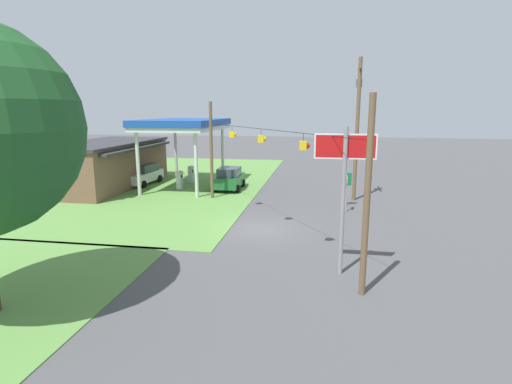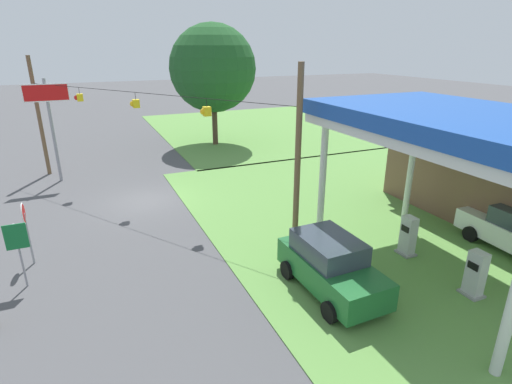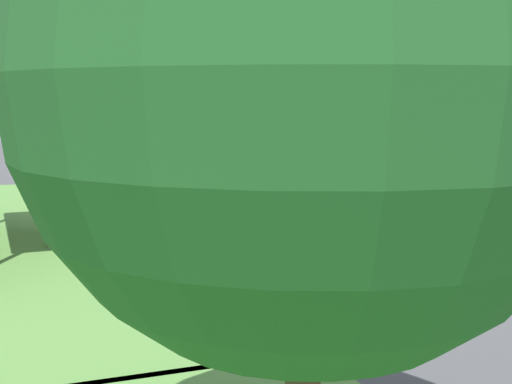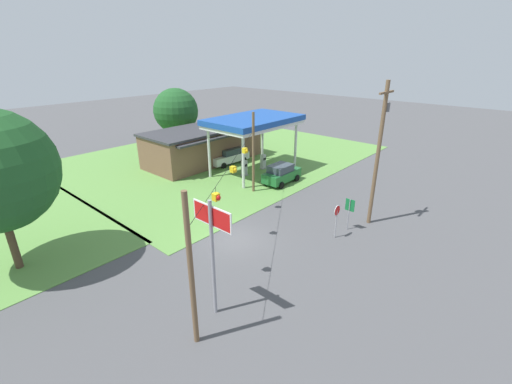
{
  "view_description": "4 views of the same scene",
  "coord_description": "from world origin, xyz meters",
  "px_view_note": "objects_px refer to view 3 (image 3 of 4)",
  "views": [
    {
      "loc": [
        -21.94,
        -3.35,
        6.83
      ],
      "look_at": [
        2.99,
        0.78,
        1.57
      ],
      "focal_mm": 28.0,
      "sensor_mm": 36.0,
      "label": 1
    },
    {
      "loc": [
        20.8,
        -2.6,
        7.94
      ],
      "look_at": [
        5.64,
        4.04,
        1.84
      ],
      "focal_mm": 28.0,
      "sensor_mm": 36.0,
      "label": 2
    },
    {
      "loc": [
        -18.62,
        11.11,
        5.99
      ],
      "look_at": [
        6.02,
        1.66,
        2.41
      ],
      "focal_mm": 50.0,
      "sensor_mm": 36.0,
      "label": 3
    },
    {
      "loc": [
        -14.66,
        -14.85,
        12.22
      ],
      "look_at": [
        4.71,
        2.19,
        1.58
      ],
      "focal_mm": 24.0,
      "sensor_mm": 36.0,
      "label": 4
    }
  ],
  "objects_px": {
    "gas_station_canopy": "(46,109)",
    "car_at_pumps_front": "(154,213)",
    "fuel_pump_far": "(48,216)",
    "tree_west_verge": "(306,78)",
    "utility_pole_main": "(393,99)",
    "stop_sign_roadside": "(424,202)",
    "route_sign": "(403,199)",
    "fuel_pump_near": "(54,228)"
  },
  "relations": [
    {
      "from": "fuel_pump_far",
      "to": "stop_sign_roadside",
      "type": "xyz_separation_m",
      "value": [
        -8.32,
        -13.68,
        1.03
      ]
    },
    {
      "from": "fuel_pump_far",
      "to": "utility_pole_main",
      "type": "distance_m",
      "value": 16.0
    },
    {
      "from": "gas_station_canopy",
      "to": "tree_west_verge",
      "type": "xyz_separation_m",
      "value": [
        -22.73,
        -1.06,
        0.76
      ]
    },
    {
      "from": "stop_sign_roadside",
      "to": "utility_pole_main",
      "type": "relative_size",
      "value": 0.24
    },
    {
      "from": "car_at_pumps_front",
      "to": "tree_west_verge",
      "type": "relative_size",
      "value": 0.45
    },
    {
      "from": "gas_station_canopy",
      "to": "stop_sign_roadside",
      "type": "distance_m",
      "value": 15.69
    },
    {
      "from": "car_at_pumps_front",
      "to": "utility_pole_main",
      "type": "xyz_separation_m",
      "value": [
        -2.31,
        -10.27,
        4.86
      ]
    },
    {
      "from": "fuel_pump_far",
      "to": "route_sign",
      "type": "height_order",
      "value": "route_sign"
    },
    {
      "from": "gas_station_canopy",
      "to": "route_sign",
      "type": "distance_m",
      "value": 15.15
    },
    {
      "from": "car_at_pumps_front",
      "to": "stop_sign_roadside",
      "type": "height_order",
      "value": "stop_sign_roadside"
    },
    {
      "from": "utility_pole_main",
      "to": "fuel_pump_near",
      "type": "bearing_deg",
      "value": 84.29
    },
    {
      "from": "stop_sign_roadside",
      "to": "route_sign",
      "type": "xyz_separation_m",
      "value": [
        1.7,
        -0.1,
        -0.1
      ]
    },
    {
      "from": "fuel_pump_far",
      "to": "tree_west_verge",
      "type": "xyz_separation_m",
      "value": [
        -24.26,
        -1.06,
        5.41
      ]
    },
    {
      "from": "gas_station_canopy",
      "to": "fuel_pump_near",
      "type": "relative_size",
      "value": 5.96
    },
    {
      "from": "fuel_pump_far",
      "to": "stop_sign_roadside",
      "type": "distance_m",
      "value": 16.04
    },
    {
      "from": "fuel_pump_near",
      "to": "route_sign",
      "type": "xyz_separation_m",
      "value": [
        -3.56,
        -13.77,
        0.93
      ]
    },
    {
      "from": "gas_station_canopy",
      "to": "stop_sign_roadside",
      "type": "xyz_separation_m",
      "value": [
        -6.79,
        -13.68,
        -3.62
      ]
    },
    {
      "from": "car_at_pumps_front",
      "to": "fuel_pump_far",
      "type": "bearing_deg",
      "value": 61.37
    },
    {
      "from": "fuel_pump_near",
      "to": "fuel_pump_far",
      "type": "height_order",
      "value": "same"
    },
    {
      "from": "gas_station_canopy",
      "to": "car_at_pumps_front",
      "type": "distance_m",
      "value": 6.17
    },
    {
      "from": "fuel_pump_far",
      "to": "tree_west_verge",
      "type": "relative_size",
      "value": 0.17
    },
    {
      "from": "stop_sign_roadside",
      "to": "car_at_pumps_front",
      "type": "bearing_deg",
      "value": -122.93
    },
    {
      "from": "fuel_pump_near",
      "to": "fuel_pump_far",
      "type": "relative_size",
      "value": 1.0
    },
    {
      "from": "gas_station_canopy",
      "to": "car_at_pumps_front",
      "type": "xyz_separation_m",
      "value": [
        -0.67,
        -4.23,
        -4.45
      ]
    },
    {
      "from": "gas_station_canopy",
      "to": "stop_sign_roadside",
      "type": "relative_size",
      "value": 3.93
    },
    {
      "from": "tree_west_verge",
      "to": "fuel_pump_near",
      "type": "bearing_deg",
      "value": 2.85
    },
    {
      "from": "fuel_pump_far",
      "to": "stop_sign_roadside",
      "type": "relative_size",
      "value": 0.66
    },
    {
      "from": "fuel_pump_far",
      "to": "utility_pole_main",
      "type": "relative_size",
      "value": 0.16
    },
    {
      "from": "fuel_pump_near",
      "to": "utility_pole_main",
      "type": "distance_m",
      "value": 15.42
    },
    {
      "from": "route_sign",
      "to": "stop_sign_roadside",
      "type": "bearing_deg",
      "value": 176.72
    },
    {
      "from": "route_sign",
      "to": "utility_pole_main",
      "type": "height_order",
      "value": "utility_pole_main"
    },
    {
      "from": "fuel_pump_near",
      "to": "route_sign",
      "type": "height_order",
      "value": "route_sign"
    },
    {
      "from": "gas_station_canopy",
      "to": "fuel_pump_far",
      "type": "bearing_deg",
      "value": -0.06
    },
    {
      "from": "route_sign",
      "to": "tree_west_verge",
      "type": "bearing_deg",
      "value": 144.22
    },
    {
      "from": "utility_pole_main",
      "to": "tree_west_verge",
      "type": "relative_size",
      "value": 1.09
    },
    {
      "from": "car_at_pumps_front",
      "to": "tree_west_verge",
      "type": "bearing_deg",
      "value": 170.7
    },
    {
      "from": "fuel_pump_far",
      "to": "car_at_pumps_front",
      "type": "distance_m",
      "value": 4.77
    },
    {
      "from": "gas_station_canopy",
      "to": "car_at_pumps_front",
      "type": "height_order",
      "value": "gas_station_canopy"
    },
    {
      "from": "fuel_pump_near",
      "to": "utility_pole_main",
      "type": "height_order",
      "value": "utility_pole_main"
    },
    {
      "from": "stop_sign_roadside",
      "to": "utility_pole_main",
      "type": "height_order",
      "value": "utility_pole_main"
    },
    {
      "from": "car_at_pumps_front",
      "to": "tree_west_verge",
      "type": "distance_m",
      "value": 22.89
    },
    {
      "from": "tree_west_verge",
      "to": "fuel_pump_far",
      "type": "bearing_deg",
      "value": 2.5
    }
  ]
}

